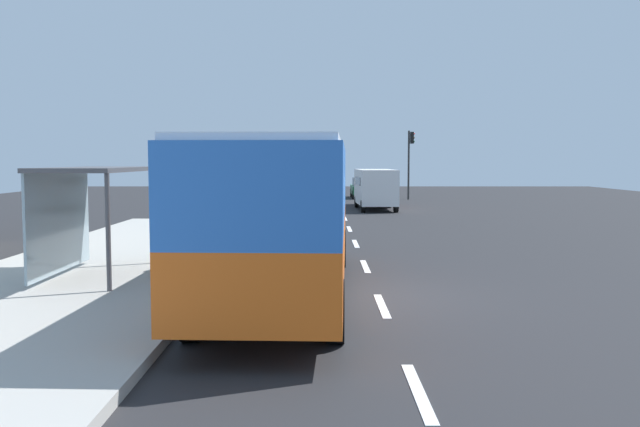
# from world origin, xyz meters

# --- Properties ---
(ground_plane) EXTENTS (56.00, 92.00, 0.04)m
(ground_plane) POSITION_xyz_m (0.00, 14.00, -0.02)
(ground_plane) COLOR #262628
(sidewalk_platform) EXTENTS (6.20, 30.00, 0.18)m
(sidewalk_platform) POSITION_xyz_m (-6.40, 2.00, 0.09)
(sidewalk_platform) COLOR #ADAAA3
(sidewalk_platform) RESTS_ON ground
(lane_stripe_seg_0) EXTENTS (0.16, 2.20, 0.01)m
(lane_stripe_seg_0) POSITION_xyz_m (0.25, -6.00, 0.01)
(lane_stripe_seg_0) COLOR silver
(lane_stripe_seg_0) RESTS_ON ground
(lane_stripe_seg_1) EXTENTS (0.16, 2.20, 0.01)m
(lane_stripe_seg_1) POSITION_xyz_m (0.25, -1.00, 0.01)
(lane_stripe_seg_1) COLOR silver
(lane_stripe_seg_1) RESTS_ON ground
(lane_stripe_seg_2) EXTENTS (0.16, 2.20, 0.01)m
(lane_stripe_seg_2) POSITION_xyz_m (0.25, 4.00, 0.01)
(lane_stripe_seg_2) COLOR silver
(lane_stripe_seg_2) RESTS_ON ground
(lane_stripe_seg_3) EXTENTS (0.16, 2.20, 0.01)m
(lane_stripe_seg_3) POSITION_xyz_m (0.25, 9.00, 0.01)
(lane_stripe_seg_3) COLOR silver
(lane_stripe_seg_3) RESTS_ON ground
(lane_stripe_seg_4) EXTENTS (0.16, 2.20, 0.01)m
(lane_stripe_seg_4) POSITION_xyz_m (0.25, 14.00, 0.01)
(lane_stripe_seg_4) COLOR silver
(lane_stripe_seg_4) RESTS_ON ground
(lane_stripe_seg_5) EXTENTS (0.16, 2.20, 0.01)m
(lane_stripe_seg_5) POSITION_xyz_m (0.25, 19.00, 0.01)
(lane_stripe_seg_5) COLOR silver
(lane_stripe_seg_5) RESTS_ON ground
(lane_stripe_seg_6) EXTENTS (0.16, 2.20, 0.01)m
(lane_stripe_seg_6) POSITION_xyz_m (0.25, 24.00, 0.01)
(lane_stripe_seg_6) COLOR silver
(lane_stripe_seg_6) RESTS_ON ground
(lane_stripe_seg_7) EXTENTS (0.16, 2.20, 0.01)m
(lane_stripe_seg_7) POSITION_xyz_m (0.25, 29.00, 0.01)
(lane_stripe_seg_7) COLOR silver
(lane_stripe_seg_7) RESTS_ON ground
(bus) EXTENTS (2.93, 11.10, 3.21)m
(bus) POSITION_xyz_m (-1.71, 0.06, 1.84)
(bus) COLOR orange
(bus) RESTS_ON ground
(white_van) EXTENTS (2.17, 5.26, 2.30)m
(white_van) POSITION_xyz_m (2.20, 25.05, 1.34)
(white_van) COLOR white
(white_van) RESTS_ON ground
(sedan_near) EXTENTS (1.84, 4.40, 1.52)m
(sedan_near) POSITION_xyz_m (2.30, 37.33, 0.79)
(sedan_near) COLOR #195933
(sedan_near) RESTS_ON ground
(sedan_far) EXTENTS (1.97, 4.46, 1.52)m
(sedan_far) POSITION_xyz_m (2.30, 28.13, 0.79)
(sedan_far) COLOR #A51919
(sedan_far) RESTS_ON ground
(recycling_bin_orange) EXTENTS (0.52, 0.52, 0.95)m
(recycling_bin_orange) POSITION_xyz_m (-4.20, 2.40, 0.66)
(recycling_bin_orange) COLOR orange
(recycling_bin_orange) RESTS_ON sidewalk_platform
(recycling_bin_red) EXTENTS (0.52, 0.52, 0.95)m
(recycling_bin_red) POSITION_xyz_m (-4.20, 3.10, 0.66)
(recycling_bin_red) COLOR red
(recycling_bin_red) RESTS_ON sidewalk_platform
(recycling_bin_yellow) EXTENTS (0.52, 0.52, 0.95)m
(recycling_bin_yellow) POSITION_xyz_m (-4.20, 3.80, 0.66)
(recycling_bin_yellow) COLOR yellow
(recycling_bin_yellow) RESTS_ON sidewalk_platform
(recycling_bin_green) EXTENTS (0.52, 0.52, 0.95)m
(recycling_bin_green) POSITION_xyz_m (-4.20, 4.50, 0.66)
(recycling_bin_green) COLOR green
(recycling_bin_green) RESTS_ON sidewalk_platform
(traffic_light_near_side) EXTENTS (0.49, 0.28, 4.93)m
(traffic_light_near_side) POSITION_xyz_m (5.50, 35.30, 3.28)
(traffic_light_near_side) COLOR #2D2D2D
(traffic_light_near_side) RESTS_ON ground
(traffic_light_far_side) EXTENTS (0.49, 0.28, 4.71)m
(traffic_light_far_side) POSITION_xyz_m (-3.10, 36.10, 3.15)
(traffic_light_far_side) COLOR #2D2D2D
(traffic_light_far_side) RESTS_ON ground
(bus_shelter) EXTENTS (1.80, 4.00, 2.50)m
(bus_shelter) POSITION_xyz_m (-6.41, 1.51, 2.10)
(bus_shelter) COLOR #4C4C51
(bus_shelter) RESTS_ON sidewalk_platform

